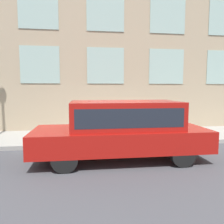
# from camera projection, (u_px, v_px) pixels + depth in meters

# --- Properties ---
(ground_plane) EXTENTS (80.00, 80.00, 0.00)m
(ground_plane) POSITION_uv_depth(u_px,v_px,m) (114.00, 147.00, 7.85)
(ground_plane) COLOR #47474C
(sidewalk) EXTENTS (2.90, 60.00, 0.15)m
(sidewalk) POSITION_uv_depth(u_px,v_px,m) (109.00, 137.00, 9.27)
(sidewalk) COLOR #9E9B93
(sidewalk) RESTS_ON ground_plane
(building_facade) EXTENTS (0.33, 40.00, 10.56)m
(building_facade) POSITION_uv_depth(u_px,v_px,m) (105.00, 21.00, 10.32)
(building_facade) COLOR tan
(building_facade) RESTS_ON ground_plane
(fire_hydrant) EXTENTS (0.33, 0.45, 0.87)m
(fire_hydrant) POSITION_uv_depth(u_px,v_px,m) (106.00, 129.00, 8.19)
(fire_hydrant) COLOR red
(fire_hydrant) RESTS_ON sidewalk
(person) EXTENTS (0.30, 0.20, 1.23)m
(person) POSITION_uv_depth(u_px,v_px,m) (118.00, 120.00, 8.44)
(person) COLOR navy
(person) RESTS_ON sidewalk
(parked_truck_red_near) EXTENTS (1.91, 5.01, 1.72)m
(parked_truck_red_near) POSITION_uv_depth(u_px,v_px,m) (123.00, 127.00, 6.40)
(parked_truck_red_near) COLOR black
(parked_truck_red_near) RESTS_ON ground_plane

